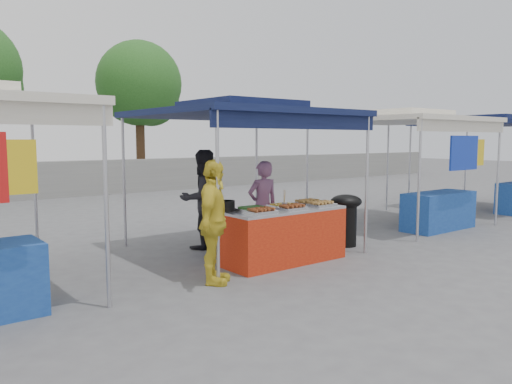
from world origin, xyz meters
TOP-DOWN VIEW (x-y plane):
  - ground_plane at (0.00, 0.00)m, footprint 80.00×80.00m
  - back_wall at (0.00, 11.00)m, footprint 40.00×0.25m
  - main_canopy at (0.00, 0.97)m, footprint 3.20×3.20m
  - neighbor_stall_right at (4.50, 0.57)m, footprint 3.20×3.20m
  - neighbor_stall_far at (8.50, 0.57)m, footprint 3.20×3.20m
  - tree_2 at (3.99, 13.28)m, footprint 3.50×3.43m
  - vendor_table at (0.00, -0.10)m, footprint 2.00×0.80m
  - food_tray_fl at (-0.63, -0.33)m, footprint 0.42×0.30m
  - food_tray_fm at (-0.02, -0.32)m, footprint 0.42×0.30m
  - food_tray_fr at (0.61, -0.32)m, footprint 0.42×0.30m
  - food_tray_bl at (-0.58, -0.04)m, footprint 0.42×0.30m
  - food_tray_bm at (0.05, -0.01)m, footprint 0.42×0.30m
  - food_tray_br at (0.60, -0.00)m, footprint 0.42×0.30m
  - cooking_pot at (-0.86, 0.24)m, footprint 0.27×0.27m
  - skewer_cup at (-0.05, -0.19)m, footprint 0.09×0.09m
  - wok_burner at (1.67, 0.10)m, footprint 0.56×0.56m
  - crate_left at (-0.51, 0.65)m, footprint 0.55×0.39m
  - crate_right at (0.23, 0.57)m, footprint 0.45×0.31m
  - crate_stacked at (0.23, 0.57)m, footprint 0.43×0.30m
  - vendor_woman at (0.25, 0.73)m, footprint 0.62×0.45m
  - helper_man at (-0.47, 1.53)m, footprint 0.87×0.69m
  - customer_person at (-1.52, -0.43)m, footprint 0.97×0.98m

SIDE VIEW (x-z plane):
  - ground_plane at x=0.00m, z-range 0.00..0.00m
  - crate_right at x=0.23m, z-range 0.00..0.27m
  - crate_left at x=-0.51m, z-range 0.00..0.33m
  - crate_stacked at x=0.23m, z-range 0.27..0.53m
  - vendor_table at x=0.00m, z-range 0.00..0.85m
  - wok_burner at x=1.67m, z-range 0.09..1.03m
  - back_wall at x=0.00m, z-range 0.00..1.20m
  - vendor_woman at x=0.25m, z-range 0.00..1.56m
  - customer_person at x=-1.52m, z-range 0.00..1.66m
  - helper_man at x=-0.47m, z-range 0.00..1.75m
  - food_tray_fl at x=-0.63m, z-range 0.85..0.92m
  - food_tray_fm at x=-0.02m, z-range 0.85..0.92m
  - food_tray_fr at x=0.61m, z-range 0.85..0.92m
  - food_tray_bl at x=-0.58m, z-range 0.85..0.92m
  - food_tray_bm at x=0.05m, z-range 0.85..0.92m
  - food_tray_br at x=0.60m, z-range 0.85..0.92m
  - skewer_cup at x=-0.05m, z-range 0.85..0.96m
  - cooking_pot at x=-0.86m, z-range 0.85..1.01m
  - neighbor_stall_right at x=4.50m, z-range 0.32..2.89m
  - neighbor_stall_far at x=8.50m, z-range 0.32..2.89m
  - main_canopy at x=0.00m, z-range 1.08..3.65m
  - tree_2 at x=3.99m, z-range 1.08..6.99m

